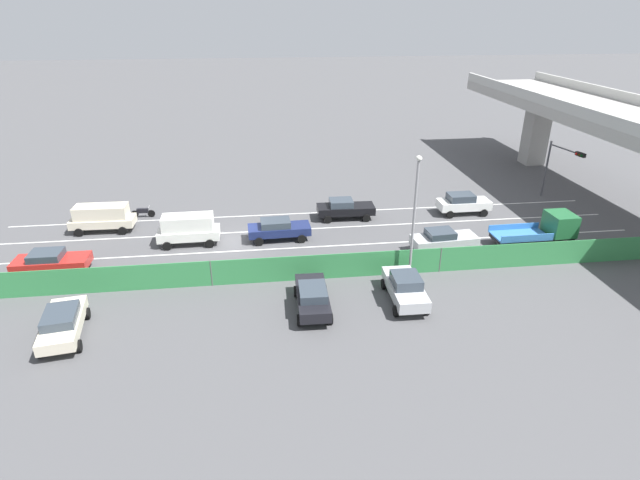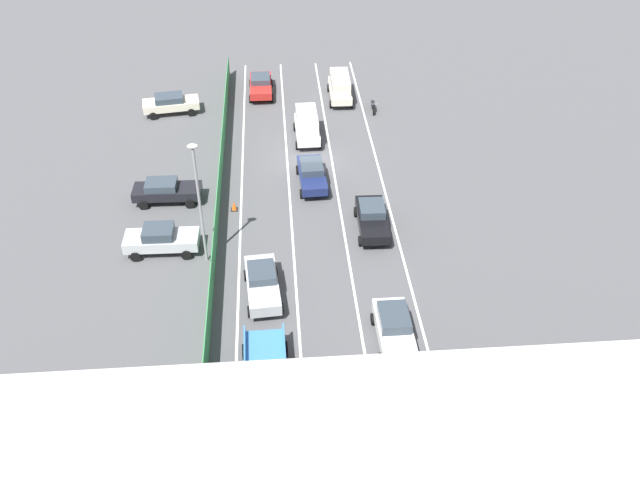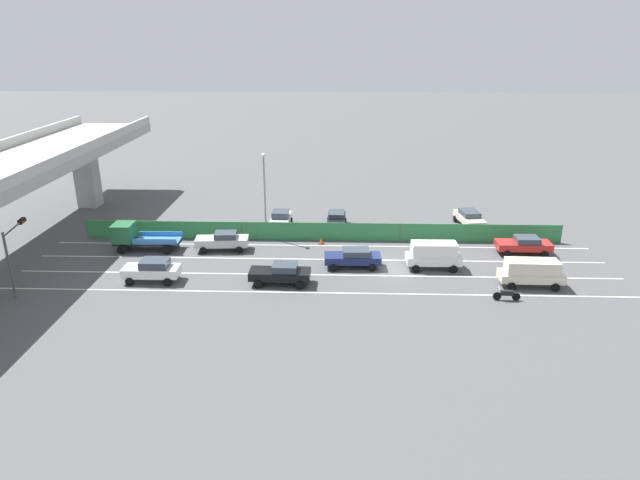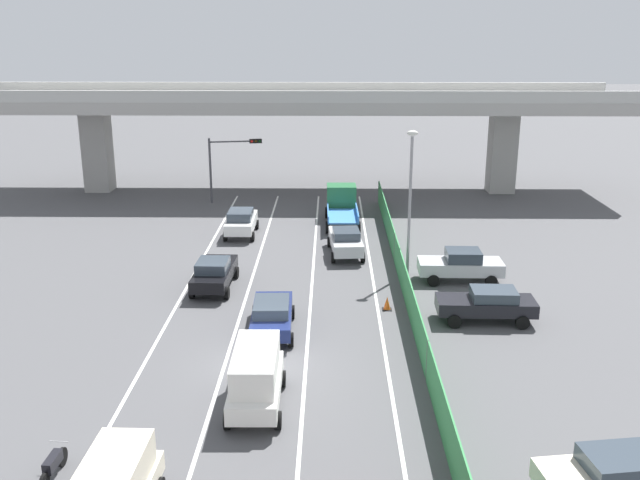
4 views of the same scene
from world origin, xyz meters
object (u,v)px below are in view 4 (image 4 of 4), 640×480
(car_sedan_white, at_px, (241,221))
(traffic_light, at_px, (230,156))
(parked_sedan_dark, at_px, (487,303))
(parked_wagon_silver, at_px, (461,265))
(car_sedan_silver, at_px, (346,240))
(motorcycle, at_px, (53,465))
(street_lamp, at_px, (410,190))
(parked_sedan_cream, at_px, (619,476))
(car_sedan_black, at_px, (214,272))
(car_sedan_navy, at_px, (272,314))
(car_van_white, at_px, (256,375))
(traffic_cone, at_px, (387,304))
(flatbed_truck_blue, at_px, (342,204))

(car_sedan_white, xyz_separation_m, traffic_light, (-1.93, 9.25, 2.71))
(parked_sedan_dark, relative_size, parked_wagon_silver, 1.01)
(car_sedan_silver, xyz_separation_m, motorcycle, (-9.33, -22.35, -0.46))
(street_lamp, bearing_deg, parked_sedan_dark, -65.33)
(parked_sedan_cream, bearing_deg, car_sedan_black, 129.69)
(car_sedan_navy, height_order, parked_sedan_dark, parked_sedan_dark)
(car_sedan_black, xyz_separation_m, car_sedan_navy, (3.49, -5.59, -0.01))
(car_sedan_white, relative_size, parked_sedan_cream, 0.90)
(car_van_white, distance_m, car_sedan_black, 12.59)
(car_sedan_navy, height_order, traffic_light, traffic_light)
(car_sedan_silver, distance_m, street_lamp, 6.18)
(car_sedan_silver, bearing_deg, street_lamp, -45.31)
(car_van_white, xyz_separation_m, parked_wagon_silver, (9.72, 13.44, -0.31))
(car_sedan_navy, xyz_separation_m, traffic_light, (-5.22, 24.83, 2.78))
(car_sedan_black, distance_m, car_sedan_white, 9.99)
(car_sedan_black, bearing_deg, car_sedan_navy, -58.06)
(parked_sedan_cream, bearing_deg, street_lamp, 101.47)
(car_van_white, bearing_deg, traffic_light, 99.38)
(car_sedan_white, relative_size, traffic_cone, 6.43)
(car_sedan_white, distance_m, parked_sedan_cream, 30.84)
(parked_sedan_dark, bearing_deg, traffic_cone, 163.51)
(parked_sedan_cream, relative_size, parked_wagon_silver, 1.05)
(motorcycle, height_order, traffic_light, traffic_light)
(car_van_white, bearing_deg, parked_wagon_silver, 54.14)
(car_sedan_white, bearing_deg, parked_wagon_silver, -33.73)
(car_sedan_silver, height_order, parked_sedan_cream, car_sedan_silver)
(car_sedan_navy, relative_size, parked_wagon_silver, 1.03)
(car_sedan_silver, relative_size, parked_wagon_silver, 1.04)
(car_sedan_navy, relative_size, parked_sedan_dark, 1.01)
(car_sedan_white, height_order, flatbed_truck_blue, flatbed_truck_blue)
(parked_sedan_cream, distance_m, parked_sedan_dark, 13.26)
(car_sedan_black, height_order, street_lamp, street_lamp)
(car_van_white, distance_m, parked_sedan_cream, 12.19)
(car_sedan_black, distance_m, flatbed_truck_blue, 15.25)
(motorcycle, distance_m, parked_sedan_cream, 16.77)
(car_sedan_navy, height_order, motorcycle, car_sedan_navy)
(parked_sedan_cream, bearing_deg, flatbed_truck_blue, 103.67)
(car_van_white, xyz_separation_m, traffic_cone, (5.43, 9.30, -0.94))
(car_sedan_silver, height_order, flatbed_truck_blue, flatbed_truck_blue)
(motorcycle, bearing_deg, car_sedan_white, 84.58)
(flatbed_truck_blue, bearing_deg, parked_wagon_silver, -62.93)
(motorcycle, xyz_separation_m, traffic_light, (0.58, 35.73, 3.21))
(traffic_cone, bearing_deg, car_sedan_navy, -152.66)
(car_sedan_black, bearing_deg, street_lamp, 13.18)
(car_sedan_navy, relative_size, parked_sedan_cream, 0.98)
(car_sedan_white, distance_m, street_lamp, 13.26)
(motorcycle, bearing_deg, street_lamp, 56.10)
(car_van_white, height_order, street_lamp, street_lamp)
(car_sedan_navy, bearing_deg, parked_sedan_cream, -47.14)
(flatbed_truck_blue, distance_m, parked_wagon_silver, 13.77)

